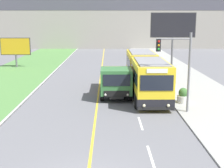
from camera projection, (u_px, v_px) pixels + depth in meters
city_bus at (145, 74)px, 26.40m from camera, size 2.62×12.77×3.14m
dump_truck at (116, 82)px, 24.85m from camera, size 2.46×6.79×2.44m
traffic_light_mast at (179, 62)px, 20.14m from camera, size 2.28×0.32×5.30m
billboard_large at (173, 27)px, 37.44m from camera, size 5.44×0.24×6.91m
billboard_small at (15, 47)px, 39.95m from camera, size 3.82×0.24×3.81m
planter_round_near at (183, 96)px, 22.96m from camera, size 0.88×0.88×1.11m
planter_round_second at (172, 85)px, 27.02m from camera, size 0.85×0.85×1.06m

